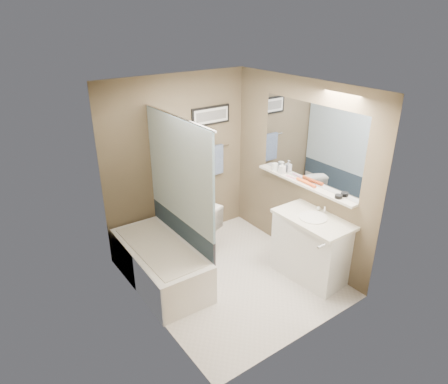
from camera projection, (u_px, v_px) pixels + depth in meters
ground at (231, 277)px, 5.11m from camera, size 2.50×2.50×0.00m
ceiling at (232, 89)px, 4.13m from camera, size 2.20×2.50×0.04m
wall_back at (179, 162)px, 5.52m from camera, size 2.20×0.04×2.40m
wall_front at (311, 237)px, 3.71m from camera, size 2.20×0.04×2.40m
wall_left at (146, 218)px, 4.04m from camera, size 0.04×2.50×2.40m
wall_right at (298, 172)px, 5.19m from camera, size 0.04×2.50×2.40m
tile_surround at (127, 217)px, 4.49m from camera, size 0.02×1.55×2.00m
curtain_rod at (176, 116)px, 4.42m from camera, size 0.02×1.55×0.02m
curtain_upper at (179, 171)px, 4.69m from camera, size 0.03×1.45×1.28m
curtain_lower at (182, 231)px, 5.03m from camera, size 0.03×1.45×0.36m
mirror at (310, 144)px, 4.91m from camera, size 0.02×1.60×1.00m
shelf at (303, 184)px, 5.10m from camera, size 0.12×1.60×0.03m
towel_bar at (212, 149)px, 5.76m from camera, size 0.60×0.02×0.02m
towel at (213, 161)px, 5.82m from camera, size 0.34×0.05×0.44m
art_frame at (211, 116)px, 5.58m from camera, size 0.62×0.02×0.26m
art_mat at (211, 116)px, 5.57m from camera, size 0.56×0.00×0.20m
art_image at (211, 116)px, 5.56m from camera, size 0.50×0.00×0.13m
door at (347, 238)px, 4.07m from camera, size 0.80×0.02×2.00m
door_handle at (321, 246)px, 3.94m from camera, size 0.10×0.02×0.02m
bathtub at (160, 264)px, 4.95m from camera, size 0.74×1.52×0.50m
tub_rim at (159, 247)px, 4.85m from camera, size 0.56×1.36×0.02m
toilet at (195, 227)px, 5.57m from camera, size 0.63×0.81×0.73m
vanity at (311, 248)px, 5.00m from camera, size 0.58×0.94×0.80m
countertop at (314, 219)px, 4.82m from camera, size 0.54×0.96×0.04m
sink_basin at (313, 217)px, 4.80m from camera, size 0.34×0.34×0.01m
faucet_spout at (325, 210)px, 4.89m from camera, size 0.02×0.02×0.10m
faucet_knob at (318, 208)px, 4.98m from camera, size 0.05×0.05×0.05m
candle_bowl_near at (339, 196)px, 4.67m from camera, size 0.09×0.09×0.04m
hair_brush_front at (309, 184)px, 5.01m from camera, size 0.06×0.22×0.04m
hair_brush_back at (303, 181)px, 5.08m from camera, size 0.04×0.22×0.04m
pink_comb at (291, 177)px, 5.26m from camera, size 0.04×0.16×0.01m
glass_jar at (275, 167)px, 5.47m from camera, size 0.08×0.08×0.10m
soap_bottle at (282, 168)px, 5.35m from camera, size 0.08×0.08×0.16m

